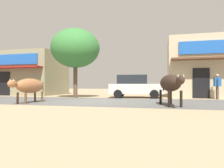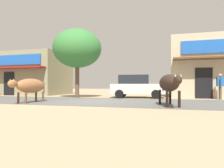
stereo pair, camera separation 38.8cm
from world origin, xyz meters
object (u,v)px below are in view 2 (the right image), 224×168
(parked_hatchback_car, at_px, (137,86))
(cow_far_dark, at_px, (169,83))
(roadside_tree, at_px, (77,49))
(pedestrian_by_shop, at_px, (220,84))
(cow_near_brown, at_px, (31,86))

(parked_hatchback_car, relative_size, cow_far_dark, 1.39)
(roadside_tree, xyz_separation_m, parked_hatchback_car, (4.25, 1.05, -2.76))
(cow_far_dark, bearing_deg, roadside_tree, 146.11)
(cow_far_dark, bearing_deg, pedestrian_by_shop, 58.39)
(cow_near_brown, distance_m, cow_far_dark, 7.03)
(cow_near_brown, xyz_separation_m, pedestrian_by_shop, (10.13, 5.21, 0.10))
(parked_hatchback_car, height_order, cow_far_dark, parked_hatchback_car)
(roadside_tree, bearing_deg, pedestrian_by_shop, 3.94)
(parked_hatchback_car, xyz_separation_m, pedestrian_by_shop, (5.39, -0.38, 0.13))
(parked_hatchback_car, xyz_separation_m, cow_near_brown, (-4.74, -5.60, 0.03))
(roadside_tree, distance_m, pedestrian_by_shop, 10.01)
(parked_hatchback_car, height_order, cow_near_brown, parked_hatchback_car)
(cow_far_dark, relative_size, pedestrian_by_shop, 1.73)
(parked_hatchback_car, bearing_deg, cow_near_brown, -130.28)
(roadside_tree, xyz_separation_m, cow_far_dark, (6.53, -4.39, -2.61))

